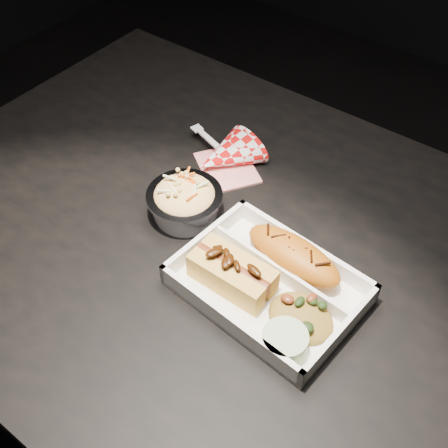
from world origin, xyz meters
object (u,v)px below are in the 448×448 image
(dining_table, at_px, (245,284))
(foil_coleslaw_cup, at_px, (185,200))
(fried_pastry, at_px, (293,255))
(hotdog, at_px, (232,271))
(napkin_fork, at_px, (226,156))
(food_tray, at_px, (269,287))

(dining_table, relative_size, foil_coleslaw_cup, 9.98)
(fried_pastry, bearing_deg, hotdog, -123.61)
(fried_pastry, xyz_separation_m, hotdog, (-0.05, -0.08, 0.00))
(fried_pastry, xyz_separation_m, napkin_fork, (-0.22, 0.13, -0.01))
(fried_pastry, height_order, foil_coleslaw_cup, foil_coleslaw_cup)
(napkin_fork, bearing_deg, foil_coleslaw_cup, -63.74)
(hotdog, bearing_deg, fried_pastry, 56.74)
(dining_table, xyz_separation_m, hotdog, (0.02, -0.07, 0.12))
(hotdog, bearing_deg, dining_table, 109.20)
(food_tray, xyz_separation_m, fried_pastry, (0.00, 0.06, 0.02))
(fried_pastry, height_order, hotdog, hotdog)
(dining_table, bearing_deg, fried_pastry, 6.01)
(food_tray, bearing_deg, dining_table, 151.32)
(fried_pastry, xyz_separation_m, foil_coleslaw_cup, (-0.20, -0.01, 0.00))
(foil_coleslaw_cup, xyz_separation_m, napkin_fork, (-0.02, 0.14, -0.02))
(napkin_fork, bearing_deg, fried_pastry, -13.85)
(food_tray, bearing_deg, napkin_fork, 143.94)
(foil_coleslaw_cup, distance_m, napkin_fork, 0.14)
(dining_table, distance_m, foil_coleslaw_cup, 0.17)
(hotdog, relative_size, foil_coleslaw_cup, 1.01)
(food_tray, bearing_deg, fried_pastry, 90.00)
(food_tray, height_order, foil_coleslaw_cup, foil_coleslaw_cup)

